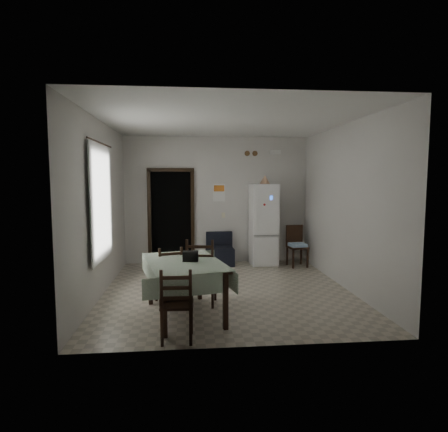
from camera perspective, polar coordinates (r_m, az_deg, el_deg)
ground at (r=6.67m, az=0.41°, el=-11.18°), size 4.50×4.50×0.00m
ceiling at (r=6.46m, az=0.43°, el=14.28°), size 4.20×4.50×0.02m
wall_back at (r=8.64m, az=-1.10°, el=2.44°), size 4.20×0.02×2.90m
wall_front at (r=4.18m, az=3.57°, el=-0.92°), size 4.20×0.02×2.90m
wall_left at (r=6.53m, az=-18.23°, el=1.15°), size 0.02×4.50×2.90m
wall_right at (r=6.94m, az=17.95°, el=1.40°), size 0.02×4.50×2.90m
doorway at (r=8.86m, az=-7.98°, el=-0.06°), size 1.06×0.52×2.22m
window_recess at (r=6.34m, az=-19.10°, el=1.91°), size 0.10×1.20×1.60m
curtain at (r=6.32m, az=-18.13°, el=1.92°), size 0.02×1.45×1.85m
curtain_rod at (r=6.33m, az=-18.30°, el=10.54°), size 0.02×1.60×0.02m
calendar at (r=8.62m, az=-0.76°, el=3.57°), size 0.28×0.02×0.40m
calendar_image at (r=8.61m, az=-0.76°, el=4.23°), size 0.24×0.01×0.14m
light_switch at (r=8.67m, az=-0.10°, el=0.13°), size 0.08×0.02×0.12m
vent_left at (r=8.71m, az=3.56°, el=9.50°), size 0.12×0.03×0.12m
vent_right at (r=8.74m, az=4.74°, el=9.48°), size 0.12×0.03×0.12m
emergency_light at (r=8.81m, az=7.82°, el=9.61°), size 0.25×0.07×0.09m
fridge at (r=8.51m, az=6.04°, el=-1.26°), size 0.61×0.61×1.83m
tan_cone at (r=8.44m, az=6.25°, el=5.54°), size 0.25×0.25×0.19m
navy_seat at (r=8.46m, az=-0.63°, el=-5.04°), size 0.63×0.61×0.73m
corner_chair at (r=8.45m, az=11.12°, el=-4.54°), size 0.44×0.44×0.91m
dining_table at (r=5.39m, az=-6.05°, el=-10.94°), size 1.30×1.69×0.78m
black_bag at (r=5.28m, az=-5.12°, el=-6.12°), size 0.22×0.14×0.14m
dining_chair_far_left at (r=5.94m, az=-8.43°, el=-8.83°), size 0.48×0.48×0.90m
dining_chair_far_right at (r=5.83m, az=-3.42°, el=-8.37°), size 0.52×0.52×1.04m
dining_chair_near_head at (r=4.61m, az=-7.17°, el=-13.09°), size 0.40×0.40×0.90m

